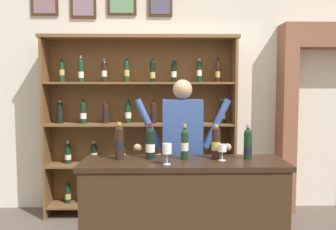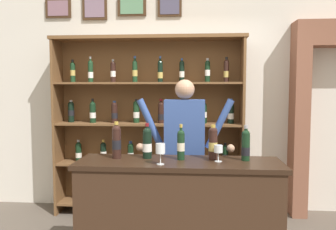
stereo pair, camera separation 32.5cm
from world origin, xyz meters
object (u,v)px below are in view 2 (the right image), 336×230
object	(u,v)px
tasting_bottle_super_tuscan	(181,144)
wine_glass_left	(160,149)
wine_shelf	(149,121)
tasting_bottle_riserva	(147,143)
tasting_bottle_brunello	(246,145)
shopkeeper	(185,143)
tasting_counter	(179,216)
tasting_bottle_rosso	(117,141)
wine_glass_right	(218,150)
tasting_bottle_prosecco	(213,142)

from	to	relation	value
tasting_bottle_super_tuscan	wine_glass_left	xyz separation A→B (m)	(-0.16, -0.20, -0.01)
wine_shelf	tasting_bottle_riserva	world-z (taller)	wine_shelf
wine_shelf	tasting_bottle_brunello	xyz separation A→B (m)	(1.01, -1.28, -0.08)
shopkeeper	tasting_bottle_brunello	world-z (taller)	shopkeeper
tasting_counter	tasting_bottle_rosso	distance (m)	0.84
tasting_counter	tasting_bottle_rosso	bearing A→B (deg)	172.68
tasting_bottle_rosso	tasting_bottle_super_tuscan	size ratio (longest dim) A/B	1.05
tasting_bottle_riserva	tasting_bottle_brunello	world-z (taller)	tasting_bottle_riserva
wine_shelf	wine_glass_left	xyz separation A→B (m)	(0.30, -1.49, -0.08)
tasting_bottle_super_tuscan	tasting_bottle_brunello	world-z (taller)	tasting_bottle_super_tuscan
shopkeeper	tasting_bottle_super_tuscan	world-z (taller)	shopkeeper
shopkeeper	wine_glass_left	distance (m)	0.77
wine_glass_left	wine_glass_right	world-z (taller)	wine_glass_left
wine_shelf	wine_glass_left	size ratio (longest dim) A/B	13.72
wine_shelf	tasting_bottle_rosso	size ratio (longest dim) A/B	7.26
tasting_counter	wine_glass_right	size ratio (longest dim) A/B	12.34
tasting_counter	wine_glass_left	distance (m)	0.64
tasting_counter	tasting_bottle_prosecco	world-z (taller)	tasting_bottle_prosecco
wine_shelf	tasting_bottle_super_tuscan	size ratio (longest dim) A/B	7.65
shopkeeper	wine_glass_right	bearing A→B (deg)	-63.46
tasting_counter	tasting_bottle_brunello	distance (m)	0.83
shopkeeper	wine_glass_right	size ratio (longest dim) A/B	11.84
wine_glass_left	shopkeeper	bearing A→B (deg)	77.33
tasting_bottle_super_tuscan	tasting_counter	bearing A→B (deg)	-103.95
tasting_bottle_super_tuscan	tasting_bottle_brunello	xyz separation A→B (m)	(0.55, 0.01, -0.00)
wine_shelf	shopkeeper	xyz separation A→B (m)	(0.47, -0.74, -0.15)
tasting_bottle_riserva	tasting_bottle_super_tuscan	bearing A→B (deg)	-7.07
shopkeeper	tasting_bottle_prosecco	world-z (taller)	shopkeeper
tasting_bottle_riserva	tasting_bottle_brunello	size ratio (longest dim) A/B	1.02
tasting_bottle_rosso	tasting_bottle_riserva	bearing A→B (deg)	4.77
shopkeeper	tasting_bottle_brunello	distance (m)	0.76
tasting_bottle_super_tuscan	tasting_bottle_prosecco	size ratio (longest dim) A/B	1.03
shopkeeper	tasting_bottle_rosso	size ratio (longest dim) A/B	5.13
tasting_bottle_riserva	tasting_bottle_super_tuscan	size ratio (longest dim) A/B	1.01
tasting_counter	shopkeeper	distance (m)	0.81
wine_glass_right	tasting_bottle_brunello	bearing A→B (deg)	15.72
tasting_bottle_riserva	wine_glass_left	distance (m)	0.28
tasting_counter	tasting_bottle_rosso	world-z (taller)	tasting_bottle_rosso
wine_shelf	tasting_bottle_prosecco	xyz separation A→B (m)	(0.73, -1.25, -0.06)
tasting_bottle_brunello	wine_glass_right	distance (m)	0.24
tasting_counter	tasting_bottle_rosso	size ratio (longest dim) A/B	5.35
tasting_bottle_super_tuscan	tasting_bottle_prosecco	world-z (taller)	tasting_bottle_super_tuscan
tasting_bottle_riserva	tasting_bottle_prosecco	distance (m)	0.57
tasting_bottle_riserva	wine_glass_right	bearing A→B (deg)	-8.61
tasting_bottle_riserva	tasting_bottle_super_tuscan	xyz separation A→B (m)	(0.30, -0.04, -0.00)
tasting_bottle_super_tuscan	wine_glass_right	bearing A→B (deg)	-10.06
shopkeeper	tasting_bottle_super_tuscan	distance (m)	0.55
wine_shelf	tasting_bottle_super_tuscan	distance (m)	1.37
tasting_counter	wine_glass_left	bearing A→B (deg)	-134.50
wine_shelf	tasting_bottle_riserva	bearing A→B (deg)	-82.65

